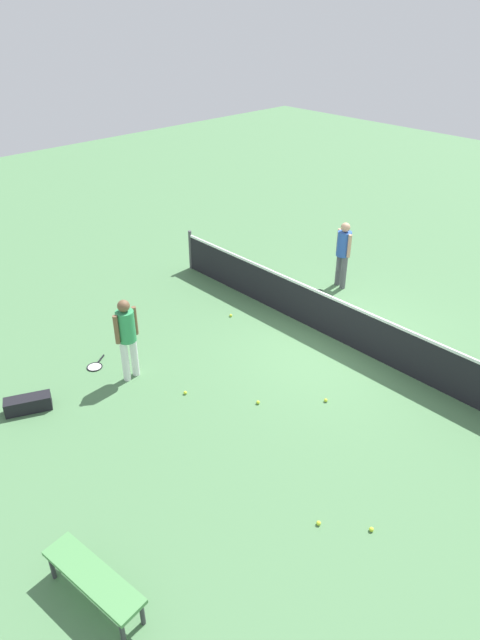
{
  "coord_description": "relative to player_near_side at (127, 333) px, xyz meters",
  "views": [
    {
      "loc": [
        5.91,
        -8.48,
        6.51
      ],
      "look_at": [
        -0.97,
        -1.99,
        0.9
      ],
      "focal_mm": 31.32,
      "sensor_mm": 36.0,
      "label": 1
    }
  ],
  "objects": [
    {
      "name": "player_near_side",
      "position": [
        0.0,
        0.0,
        0.0
      ],
      "size": [
        0.37,
        0.53,
        1.7
      ],
      "color": "white",
      "rests_on": "ground_plane"
    },
    {
      "name": "tennis_ball_by_net",
      "position": [
        2.28,
        1.21,
        -0.98
      ],
      "size": [
        0.07,
        0.07,
        0.07
      ],
      "primitive_type": "sphere",
      "color": "#C6E033",
      "rests_on": "ground_plane"
    },
    {
      "name": "ground_plane",
      "position": [
        1.94,
        3.97,
        -1.01
      ],
      "size": [
        40.0,
        40.0,
        0.0
      ],
      "primitive_type": "plane",
      "color": "#4C7A4C"
    },
    {
      "name": "equipment_bag",
      "position": [
        -0.44,
        -1.94,
        -0.87
      ],
      "size": [
        0.58,
        0.84,
        0.28
      ],
      "color": "black",
      "rests_on": "ground_plane"
    },
    {
      "name": "court_net",
      "position": [
        1.94,
        3.97,
        -0.51
      ],
      "size": [
        10.09,
        0.09,
        1.07
      ],
      "color": "#4C4C51",
      "rests_on": "ground_plane"
    },
    {
      "name": "tennis_ball_stray_left",
      "position": [
        -0.39,
        2.98,
        -0.98
      ],
      "size": [
        0.07,
        0.07,
        0.07
      ],
      "primitive_type": "sphere",
      "color": "#C6E033",
      "rests_on": "ground_plane"
    },
    {
      "name": "tennis_ball_near_player",
      "position": [
        1.14,
        0.42,
        -0.98
      ],
      "size": [
        0.07,
        0.07,
        0.07
      ],
      "primitive_type": "sphere",
      "color": "#C6E033",
      "rests_on": "ground_plane"
    },
    {
      "name": "tennis_ball_stray_right",
      "position": [
        4.76,
        -0.06,
        -0.98
      ],
      "size": [
        0.07,
        0.07,
        0.07
      ],
      "primitive_type": "sphere",
      "color": "#C6E033",
      "rests_on": "ground_plane"
    },
    {
      "name": "tennis_ball_baseline",
      "position": [
        5.33,
        0.39,
        -0.98
      ],
      "size": [
        0.07,
        0.07,
        0.07
      ],
      "primitive_type": "sphere",
      "color": "#C6E033",
      "rests_on": "ground_plane"
    },
    {
      "name": "tennis_racket_far_player",
      "position": [
        -0.09,
        5.25,
        -1.0
      ],
      "size": [
        0.56,
        0.51,
        0.03
      ],
      "color": "black",
      "rests_on": "ground_plane"
    },
    {
      "name": "player_far_side",
      "position": [
        0.38,
        6.05,
        0.0
      ],
      "size": [
        0.52,
        0.42,
        1.7
      ],
      "color": "#595960",
      "rests_on": "ground_plane"
    },
    {
      "name": "tennis_ball_midcourt",
      "position": [
        3.09,
        2.15,
        -0.98
      ],
      "size": [
        0.07,
        0.07,
        0.07
      ],
      "primitive_type": "sphere",
      "color": "#C6E033",
      "rests_on": "ground_plane"
    },
    {
      "name": "courtside_bench",
      "position": [
        3.6,
        -2.93,
        -0.59
      ],
      "size": [
        1.54,
        0.6,
        0.48
      ],
      "color": "#4C8C4C",
      "rests_on": "ground_plane"
    },
    {
      "name": "tennis_racket_near_player",
      "position": [
        -0.8,
        -0.34,
        -1.0
      ],
      "size": [
        0.46,
        0.58,
        0.03
      ],
      "color": "black",
      "rests_on": "ground_plane"
    }
  ]
}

